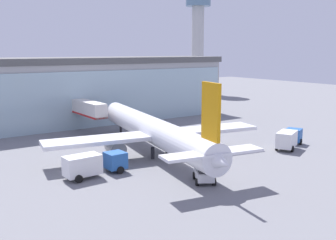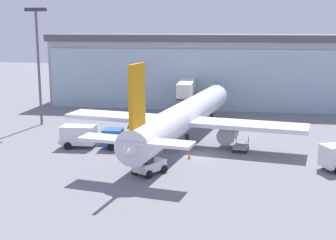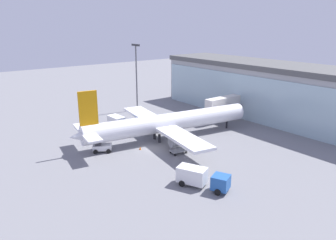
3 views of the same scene
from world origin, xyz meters
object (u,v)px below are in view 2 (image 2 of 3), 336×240
(pushback_tug, at_px, (149,165))
(jet_bridge, at_px, (188,88))
(apron_light_mast, at_px, (38,56))
(safety_cone_nose, at_px, (189,157))
(safety_cone_wingtip, at_px, (76,142))
(catering_truck, at_px, (90,136))
(baggage_cart, at_px, (241,147))
(airplane, at_px, (184,117))

(pushback_tug, bearing_deg, jet_bridge, 30.94)
(apron_light_mast, bearing_deg, safety_cone_nose, -31.42)
(safety_cone_nose, relative_size, safety_cone_wingtip, 1.00)
(pushback_tug, bearing_deg, catering_truck, 76.49)
(jet_bridge, xyz_separation_m, safety_cone_wingtip, (-11.19, -22.56, -3.98))
(catering_truck, distance_m, baggage_cart, 18.00)
(airplane, bearing_deg, baggage_cart, -101.39)
(airplane, height_order, baggage_cart, airplane)
(apron_light_mast, bearing_deg, catering_truck, -45.64)
(jet_bridge, relative_size, pushback_tug, 3.69)
(jet_bridge, bearing_deg, airplane, -175.55)
(airplane, bearing_deg, safety_cone_wingtip, 111.08)
(airplane, height_order, safety_cone_nose, airplane)
(catering_truck, height_order, baggage_cart, catering_truck)
(catering_truck, relative_size, baggage_cart, 2.48)
(apron_light_mast, height_order, catering_truck, apron_light_mast)
(pushback_tug, relative_size, safety_cone_wingtip, 6.75)
(catering_truck, bearing_deg, pushback_tug, -47.31)
(catering_truck, distance_m, safety_cone_nose, 12.73)
(apron_light_mast, bearing_deg, airplane, -18.56)
(airplane, xyz_separation_m, pushback_tug, (-1.76, -12.96, -2.32))
(jet_bridge, xyz_separation_m, baggage_cart, (9.03, -22.60, -3.75))
(catering_truck, relative_size, pushback_tug, 2.00)
(catering_truck, relative_size, safety_cone_wingtip, 13.47)
(apron_light_mast, distance_m, safety_cone_nose, 29.47)
(jet_bridge, relative_size, safety_cone_nose, 24.88)
(pushback_tug, xyz_separation_m, safety_cone_nose, (3.32, 5.91, -0.70))
(airplane, relative_size, safety_cone_nose, 68.42)
(airplane, bearing_deg, jet_bridge, 14.99)
(pushback_tug, bearing_deg, airplane, 22.95)
(airplane, distance_m, safety_cone_wingtip, 13.71)
(baggage_cart, relative_size, safety_cone_wingtip, 5.42)
(pushback_tug, height_order, safety_cone_wingtip, pushback_tug)
(apron_light_mast, relative_size, safety_cone_wingtip, 30.60)
(safety_cone_wingtip, bearing_deg, catering_truck, -32.94)
(baggage_cart, bearing_deg, safety_cone_nose, -44.76)
(pushback_tug, height_order, safety_cone_nose, pushback_tug)
(apron_light_mast, height_order, baggage_cart, apron_light_mast)
(airplane, height_order, pushback_tug, airplane)
(airplane, height_order, catering_truck, airplane)
(jet_bridge, distance_m, airplane, 19.99)
(catering_truck, bearing_deg, baggage_cart, 1.54)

